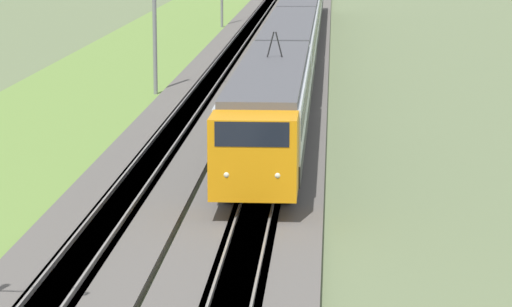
{
  "coord_description": "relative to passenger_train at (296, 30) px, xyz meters",
  "views": [
    {
      "loc": [
        -19.69,
        -7.02,
        9.78
      ],
      "look_at": [
        18.66,
        -4.58,
        2.16
      ],
      "focal_mm": 85.0,
      "sensor_mm": 36.0,
      "label": 1
    }
  ],
  "objects": [
    {
      "name": "catenary_mast_mid",
      "position": [
        -14.88,
        7.12,
        2.14
      ],
      "size": [
        0.22,
        2.56,
        8.58
      ],
      "color": "slate",
      "rests_on": "ground"
    },
    {
      "name": "ballast_adjacent",
      "position": [
        -10.15,
        0.0,
        -2.14
      ],
      "size": [
        240.0,
        4.4,
        0.3
      ],
      "color": "#605B56",
      "rests_on": "ground"
    },
    {
      "name": "track_main",
      "position": [
        -10.15,
        4.58,
        -2.13
      ],
      "size": [
        240.0,
        1.57,
        0.45
      ],
      "color": "#4C4238",
      "rests_on": "ground"
    },
    {
      "name": "track_adjacent",
      "position": [
        -10.15,
        0.0,
        -2.13
      ],
      "size": [
        240.0,
        1.57,
        0.45
      ],
      "color": "#4C4238",
      "rests_on": "ground"
    },
    {
      "name": "grass_verge",
      "position": [
        -10.15,
        10.98,
        -2.23
      ],
      "size": [
        240.0,
        9.86,
        0.12
      ],
      "color": "olive",
      "rests_on": "ground"
    },
    {
      "name": "ballast_main",
      "position": [
        -10.15,
        4.58,
        -2.14
      ],
      "size": [
        240.0,
        4.4,
        0.3
      ],
      "color": "#605B56",
      "rests_on": "ground"
    },
    {
      "name": "passenger_train",
      "position": [
        0.0,
        0.0,
        0.0
      ],
      "size": [
        86.5,
        2.89,
        4.92
      ],
      "rotation": [
        0.0,
        0.0,
        3.14
      ],
      "color": "orange",
      "rests_on": "ground"
    }
  ]
}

